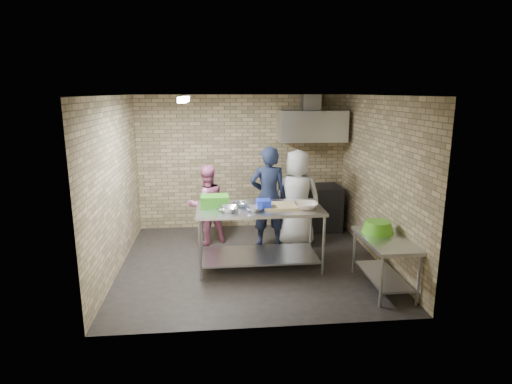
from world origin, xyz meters
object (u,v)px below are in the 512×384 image
(prep_table, at_px, (259,237))
(blue_tub, at_px, (263,204))
(green_crate, at_px, (215,201))
(bottle_red, at_px, (312,129))
(man_navy, at_px, (268,197))
(green_basin, at_px, (378,227))
(stove, at_px, (310,208))
(woman_white, at_px, (297,198))
(woman_pink, at_px, (206,205))
(side_counter, at_px, (384,263))

(prep_table, distance_m, blue_tub, 0.57)
(green_crate, xyz_separation_m, bottle_red, (1.98, 1.90, 0.96))
(bottle_red, xyz_separation_m, man_navy, (-1.02, -1.07, -1.12))
(green_crate, distance_m, green_basin, 2.51)
(stove, bearing_deg, woman_white, -117.77)
(woman_pink, bearing_deg, green_crate, 73.92)
(green_crate, distance_m, woman_white, 1.70)
(green_basin, bearing_deg, man_navy, 129.82)
(blue_tub, distance_m, bottle_red, 2.64)
(stove, relative_size, man_navy, 0.66)
(stove, xyz_separation_m, woman_pink, (-2.08, -0.61, 0.29))
(stove, relative_size, green_crate, 2.75)
(prep_table, bearing_deg, woman_pink, 126.10)
(side_counter, height_order, blue_tub, blue_tub)
(prep_table, xyz_separation_m, blue_tub, (0.05, -0.10, 0.56))
(side_counter, distance_m, woman_pink, 3.33)
(stove, distance_m, green_basin, 2.57)
(side_counter, bearing_deg, man_navy, 126.34)
(side_counter, bearing_deg, blue_tub, 151.99)
(woman_white, bearing_deg, prep_table, 61.63)
(side_counter, bearing_deg, bottle_red, 97.62)
(bottle_red, bearing_deg, blue_tub, -120.02)
(bottle_red, relative_size, woman_pink, 0.12)
(stove, bearing_deg, bottle_red, 78.23)
(side_counter, relative_size, bottle_red, 6.67)
(bottle_red, bearing_deg, prep_table, -122.26)
(woman_pink, bearing_deg, stove, 171.97)
(side_counter, distance_m, blue_tub, 1.96)
(blue_tub, height_order, man_navy, man_navy)
(prep_table, xyz_separation_m, bottle_red, (1.28, 2.02, 1.54))
(man_navy, bearing_deg, green_basin, 128.24)
(green_basin, distance_m, woman_pink, 3.14)
(blue_tub, bearing_deg, green_basin, -20.96)
(blue_tub, xyz_separation_m, man_navy, (0.21, 1.06, -0.14))
(blue_tub, bearing_deg, stove, 58.00)
(green_basin, xyz_separation_m, woman_pink, (-2.51, 1.89, -0.10))
(stove, height_order, bottle_red, bottle_red)
(green_crate, xyz_separation_m, woman_white, (1.48, 0.82, -0.19))
(prep_table, relative_size, woman_white, 1.12)
(side_counter, distance_m, stove, 2.79)
(prep_table, xyz_separation_m, woman_white, (0.78, 0.94, 0.39))
(green_crate, distance_m, bottle_red, 2.91)
(side_counter, height_order, green_crate, green_crate)
(side_counter, relative_size, blue_tub, 5.49)
(green_basin, distance_m, bottle_red, 3.01)
(bottle_red, distance_m, man_navy, 1.85)
(green_crate, bearing_deg, woman_white, 28.86)
(green_basin, bearing_deg, bottle_red, 97.90)
(side_counter, height_order, bottle_red, bottle_red)
(prep_table, height_order, woman_pink, woman_pink)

